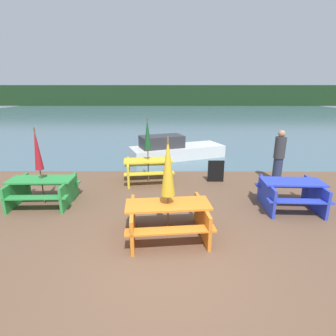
# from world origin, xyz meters

# --- Properties ---
(ground_plane) EXTENTS (60.00, 60.00, 0.00)m
(ground_plane) POSITION_xyz_m (0.00, 0.00, 0.00)
(ground_plane) COLOR brown
(water) EXTENTS (60.00, 50.00, 0.00)m
(water) POSITION_xyz_m (0.00, 30.78, -0.00)
(water) COLOR slate
(water) RESTS_ON ground_plane
(far_treeline) EXTENTS (80.00, 1.60, 4.00)m
(far_treeline) POSITION_xyz_m (0.00, 50.78, 2.00)
(far_treeline) COLOR #193319
(far_treeline) RESTS_ON water
(picnic_table_orange) EXTENTS (1.93, 1.56, 0.77)m
(picnic_table_orange) POSITION_xyz_m (0.02, 1.04, 0.47)
(picnic_table_orange) COLOR orange
(picnic_table_orange) RESTS_ON ground_plane
(picnic_table_blue) EXTENTS (1.62, 1.45, 0.78)m
(picnic_table_blue) POSITION_xyz_m (3.30, 2.46, 0.47)
(picnic_table_blue) COLOR blue
(picnic_table_blue) RESTS_ON ground_plane
(picnic_table_green) EXTENTS (1.76, 1.44, 0.74)m
(picnic_table_green) POSITION_xyz_m (-3.48, 2.73, 0.45)
(picnic_table_green) COLOR green
(picnic_table_green) RESTS_ON ground_plane
(picnic_table_yellow) EXTENTS (1.83, 1.60, 0.78)m
(picnic_table_yellow) POSITION_xyz_m (-0.69, 4.66, 0.47)
(picnic_table_yellow) COLOR yellow
(picnic_table_yellow) RESTS_ON ground_plane
(umbrella_darkgreen) EXTENTS (0.24, 0.24, 2.19)m
(umbrella_darkgreen) POSITION_xyz_m (-0.69, 4.66, 1.65)
(umbrella_darkgreen) COLOR brown
(umbrella_darkgreen) RESTS_ON ground_plane
(umbrella_crimson) EXTENTS (0.22, 0.22, 2.15)m
(umbrella_crimson) POSITION_xyz_m (-3.48, 2.73, 1.55)
(umbrella_crimson) COLOR brown
(umbrella_crimson) RESTS_ON ground_plane
(umbrella_gold) EXTENTS (0.30, 0.30, 2.20)m
(umbrella_gold) POSITION_xyz_m (0.02, 1.04, 1.57)
(umbrella_gold) COLOR brown
(umbrella_gold) RESTS_ON ground_plane
(boat) EXTENTS (4.58, 2.96, 1.09)m
(boat) POSITION_xyz_m (0.25, 7.94, 0.40)
(boat) COLOR silver
(boat) RESTS_ON water
(person) EXTENTS (0.36, 0.36, 1.80)m
(person) POSITION_xyz_m (3.79, 4.64, 0.91)
(person) COLOR #283351
(person) RESTS_ON ground_plane
(signboard) EXTENTS (0.55, 0.08, 0.75)m
(signboard) POSITION_xyz_m (1.66, 4.63, 0.38)
(signboard) COLOR black
(signboard) RESTS_ON ground_plane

